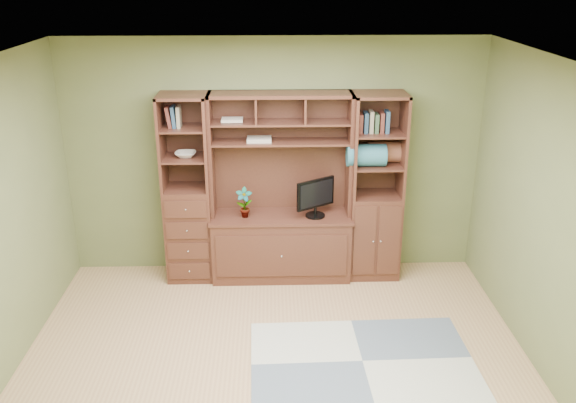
{
  "coord_description": "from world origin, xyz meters",
  "views": [
    {
      "loc": [
        -0.02,
        -4.37,
        3.27
      ],
      "look_at": [
        0.14,
        1.2,
        1.1
      ],
      "focal_mm": 38.0,
      "sensor_mm": 36.0,
      "label": 1
    }
  ],
  "objects_px": {
    "center_hutch": "(281,190)",
    "left_tower": "(187,190)",
    "right_tower": "(376,188)",
    "monitor": "(316,191)"
  },
  "relations": [
    {
      "from": "right_tower",
      "to": "monitor",
      "type": "distance_m",
      "value": 0.66
    },
    {
      "from": "center_hutch",
      "to": "monitor",
      "type": "xyz_separation_m",
      "value": [
        0.37,
        -0.03,
        -0.0
      ]
    },
    {
      "from": "monitor",
      "to": "left_tower",
      "type": "bearing_deg",
      "value": 143.52
    },
    {
      "from": "left_tower",
      "to": "right_tower",
      "type": "distance_m",
      "value": 2.02
    },
    {
      "from": "right_tower",
      "to": "monitor",
      "type": "bearing_deg",
      "value": -173.48
    },
    {
      "from": "center_hutch",
      "to": "monitor",
      "type": "distance_m",
      "value": 0.37
    },
    {
      "from": "center_hutch",
      "to": "left_tower",
      "type": "relative_size",
      "value": 1.0
    },
    {
      "from": "right_tower",
      "to": "center_hutch",
      "type": "bearing_deg",
      "value": -177.77
    },
    {
      "from": "center_hutch",
      "to": "right_tower",
      "type": "xyz_separation_m",
      "value": [
        1.02,
        0.04,
        0.0
      ]
    },
    {
      "from": "monitor",
      "to": "right_tower",
      "type": "bearing_deg",
      "value": -26.83
    }
  ]
}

